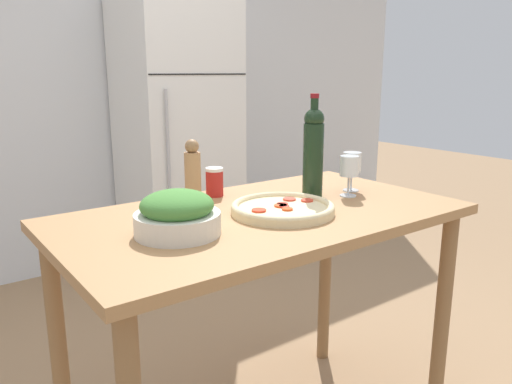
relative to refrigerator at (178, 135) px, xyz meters
name	(u,v)px	position (x,y,z in m)	size (l,w,h in m)	color
wall_back	(61,83)	(-0.65, 0.38, 0.36)	(6.40, 0.06, 2.60)	silver
refrigerator	(178,135)	(0.00, 0.00, 0.00)	(0.71, 0.68, 1.89)	white
prep_counter	(263,248)	(-0.65, -1.84, -0.15)	(1.35, 0.75, 0.92)	#A87A4C
wine_bottle	(313,151)	(-0.38, -1.79, 0.15)	(0.07, 0.07, 0.38)	black
wine_glass_near	(349,168)	(-0.27, -1.86, 0.08)	(0.07, 0.07, 0.15)	silver
wine_glass_far	(352,164)	(-0.19, -1.81, 0.08)	(0.07, 0.07, 0.15)	silver
pepper_mill	(193,172)	(-0.78, -1.59, 0.08)	(0.06, 0.06, 0.23)	#AD7F51
salad_bowl	(177,215)	(-0.99, -1.89, 0.04)	(0.25, 0.25, 0.13)	silver
homemade_pizza	(283,208)	(-0.61, -1.89, -0.01)	(0.34, 0.34, 0.03)	beige
salt_canister	(215,182)	(-0.67, -1.56, 0.03)	(0.07, 0.07, 0.11)	#B2231E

